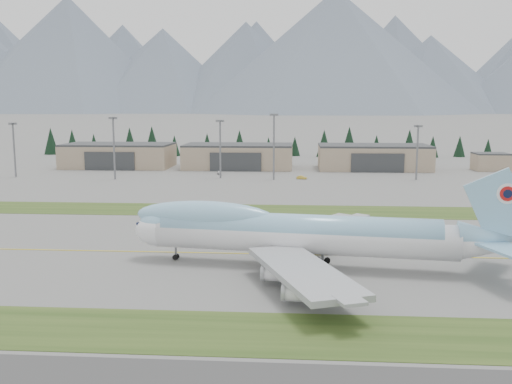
# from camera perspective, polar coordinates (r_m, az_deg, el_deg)

# --- Properties ---
(ground) EXTENTS (7000.00, 7000.00, 0.00)m
(ground) POSITION_cam_1_polar(r_m,az_deg,el_deg) (108.62, -1.86, -6.17)
(ground) COLOR slate
(ground) RESTS_ON ground
(grass_strip_near) EXTENTS (400.00, 14.00, 0.08)m
(grass_strip_near) POSITION_cam_1_polar(r_m,az_deg,el_deg) (72.82, -5.02, -13.77)
(grass_strip_near) COLOR #2C4619
(grass_strip_near) RESTS_ON ground
(grass_strip_far) EXTENTS (400.00, 18.00, 0.08)m
(grass_strip_far) POSITION_cam_1_polar(r_m,az_deg,el_deg) (152.40, -0.12, -1.87)
(grass_strip_far) COLOR #2C4619
(grass_strip_far) RESTS_ON ground
(taxiway_line_main) EXTENTS (400.00, 0.40, 0.02)m
(taxiway_line_main) POSITION_cam_1_polar(r_m,az_deg,el_deg) (108.62, -1.86, -6.17)
(taxiway_line_main) COLOR yellow
(taxiway_line_main) RESTS_ON ground
(boeing_747_freighter) EXTENTS (68.79, 58.73, 18.06)m
(boeing_747_freighter) POSITION_cam_1_polar(r_m,az_deg,el_deg) (98.98, 4.32, -4.11)
(boeing_747_freighter) COLOR white
(boeing_747_freighter) RESTS_ON ground
(hangar_left) EXTENTS (48.00, 26.60, 10.80)m
(hangar_left) POSITION_cam_1_polar(r_m,az_deg,el_deg) (267.86, -13.56, 3.58)
(hangar_left) COLOR tan
(hangar_left) RESTS_ON ground
(hangar_center) EXTENTS (48.00, 26.60, 10.80)m
(hangar_center) POSITION_cam_1_polar(r_m,az_deg,el_deg) (256.65, -1.75, 3.61)
(hangar_center) COLOR tan
(hangar_center) RESTS_ON ground
(hangar_right) EXTENTS (48.00, 26.60, 10.80)m
(hangar_right) POSITION_cam_1_polar(r_m,az_deg,el_deg) (257.60, 11.67, 3.46)
(hangar_right) COLOR tan
(hangar_right) RESTS_ON ground
(control_shed) EXTENTS (14.00, 12.00, 7.60)m
(control_shed) POSITION_cam_1_polar(r_m,az_deg,el_deg) (267.16, 22.42, 2.82)
(control_shed) COLOR tan
(control_shed) RESTS_ON ground
(floodlight_masts) EXTENTS (200.52, 10.09, 24.87)m
(floodlight_masts) POSITION_cam_1_polar(r_m,az_deg,el_deg) (216.15, 0.15, 5.42)
(floodlight_masts) COLOR slate
(floodlight_masts) RESTS_ON ground
(service_vehicle_a) EXTENTS (2.32, 4.24, 1.37)m
(service_vehicle_a) POSITION_cam_1_polar(r_m,az_deg,el_deg) (233.79, -3.70, 1.78)
(service_vehicle_a) COLOR silver
(service_vehicle_a) RESTS_ON ground
(service_vehicle_b) EXTENTS (4.23, 2.48, 1.32)m
(service_vehicle_b) POSITION_cam_1_polar(r_m,az_deg,el_deg) (218.43, 4.59, 1.29)
(service_vehicle_b) COLOR gold
(service_vehicle_b) RESTS_ON ground
(service_vehicle_c) EXTENTS (3.73, 4.96, 1.34)m
(service_vehicle_c) POSITION_cam_1_polar(r_m,az_deg,el_deg) (249.07, 14.33, 1.95)
(service_vehicle_c) COLOR #A8A9AD
(service_vehicle_c) RESTS_ON ground
(conifer_belt) EXTENTS (269.63, 16.50, 16.61)m
(conifer_belt) POSITION_cam_1_polar(r_m,az_deg,el_deg) (317.92, 0.05, 4.90)
(conifer_belt) COLOR black
(conifer_belt) RESTS_ON ground
(mountain_ridge_front) EXTENTS (4202.25, 1268.98, 483.89)m
(mountain_ridge_front) POSITION_cam_1_polar(r_m,az_deg,el_deg) (2338.77, -0.52, 13.20)
(mountain_ridge_front) COLOR #525B6E
(mountain_ridge_front) RESTS_ON ground
(mountain_ridge_rear) EXTENTS (4498.51, 1018.21, 509.11)m
(mountain_ridge_rear) POSITION_cam_1_polar(r_m,az_deg,el_deg) (3016.39, 7.09, 12.75)
(mountain_ridge_rear) COLOR #525B6E
(mountain_ridge_rear) RESTS_ON ground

